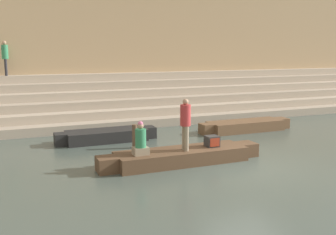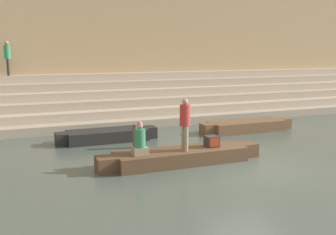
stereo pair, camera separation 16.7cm
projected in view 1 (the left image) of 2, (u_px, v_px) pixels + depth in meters
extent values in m
plane|color=#47544C|center=(247.00, 167.00, 12.83)|extent=(120.00, 120.00, 0.00)
cube|color=tan|center=(147.00, 116.00, 21.65)|extent=(36.00, 4.78, 0.41)
cube|color=#B2A28D|center=(145.00, 107.00, 21.95)|extent=(36.00, 3.99, 0.41)
cube|color=tan|center=(142.00, 99.00, 22.24)|extent=(36.00, 3.19, 0.41)
cube|color=#B2A28D|center=(140.00, 91.00, 22.53)|extent=(36.00, 2.39, 0.41)
cube|color=tan|center=(138.00, 84.00, 22.83)|extent=(36.00, 1.59, 0.41)
cube|color=#B2A28D|center=(136.00, 76.00, 23.12)|extent=(36.00, 0.80, 0.41)
cube|color=tan|center=(130.00, 38.00, 23.65)|extent=(34.20, 1.20, 8.97)
cube|color=brown|center=(134.00, 108.00, 23.80)|extent=(34.20, 0.12, 0.60)
cube|color=brown|center=(182.00, 156.00, 13.27)|extent=(4.51, 1.27, 0.48)
cube|color=beige|center=(182.00, 150.00, 13.23)|extent=(4.15, 1.17, 0.05)
cube|color=brown|center=(246.00, 149.00, 14.24)|extent=(0.63, 0.70, 0.48)
cube|color=brown|center=(107.00, 165.00, 12.30)|extent=(0.63, 0.70, 0.48)
cylinder|color=olive|center=(155.00, 149.00, 13.66)|extent=(2.23, 0.04, 0.04)
cylinder|color=gray|center=(184.00, 137.00, 13.12)|extent=(0.15, 0.15, 0.84)
cylinder|color=gray|center=(187.00, 139.00, 12.95)|extent=(0.15, 0.15, 0.84)
cylinder|color=#B23333|center=(185.00, 115.00, 12.90)|extent=(0.35, 0.35, 0.70)
sphere|color=tan|center=(186.00, 102.00, 12.83)|extent=(0.20, 0.20, 0.20)
cube|color=gray|center=(141.00, 151.00, 12.54)|extent=(0.49, 0.38, 0.24)
cylinder|color=#338456|center=(141.00, 138.00, 12.47)|extent=(0.35, 0.35, 0.59)
sphere|color=tan|center=(140.00, 126.00, 12.40)|extent=(0.20, 0.20, 0.20)
sphere|color=pink|center=(140.00, 124.00, 12.39)|extent=(0.17, 0.17, 0.17)
cube|color=#2D2D2D|center=(212.00, 141.00, 13.60)|extent=(0.44, 0.40, 0.38)
cube|color=#99331E|center=(215.00, 142.00, 13.41)|extent=(0.36, 0.02, 0.30)
cube|color=brown|center=(245.00, 126.00, 18.55)|extent=(3.66, 1.22, 0.49)
cube|color=beige|center=(246.00, 121.00, 18.51)|extent=(3.36, 1.12, 0.05)
cube|color=brown|center=(281.00, 123.00, 19.33)|extent=(0.51, 0.67, 0.49)
cube|color=brown|center=(206.00, 129.00, 17.76)|extent=(0.51, 0.67, 0.49)
cube|color=black|center=(107.00, 136.00, 16.43)|extent=(3.32, 1.22, 0.49)
cube|color=beige|center=(107.00, 130.00, 16.40)|extent=(3.05, 1.12, 0.05)
cube|color=black|center=(149.00, 132.00, 17.15)|extent=(0.46, 0.67, 0.49)
cube|color=black|center=(60.00, 139.00, 15.72)|extent=(0.46, 0.67, 0.49)
cylinder|color=brown|center=(135.00, 136.00, 15.28)|extent=(0.20, 0.20, 0.93)
cylinder|color=#28282D|center=(6.00, 67.00, 20.44)|extent=(0.14, 0.14, 0.86)
cylinder|color=#28282D|center=(6.00, 67.00, 20.27)|extent=(0.14, 0.14, 0.86)
cylinder|color=#338456|center=(5.00, 52.00, 20.22)|extent=(0.33, 0.33, 0.72)
sphere|color=tan|center=(4.00, 43.00, 20.14)|extent=(0.21, 0.21, 0.21)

